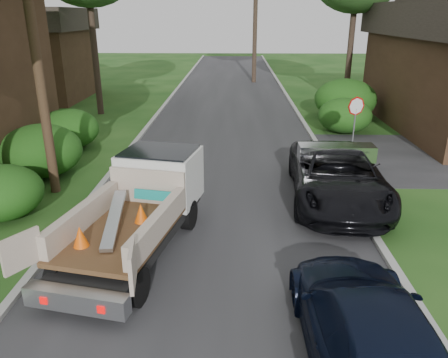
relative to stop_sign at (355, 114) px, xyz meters
name	(u,v)px	position (x,y,z in m)	size (l,w,h in m)	color
ground	(215,279)	(-5.20, -9.00, -1.78)	(120.00, 120.00, 0.00)	#163F12
road	(225,149)	(-5.20, 1.00, -1.77)	(8.00, 90.00, 0.02)	#28282B
curb_left	(132,147)	(-9.30, 1.00, -1.72)	(0.20, 90.00, 0.12)	#9E9E99
curb_right	(320,148)	(-1.10, 1.00, -1.72)	(0.20, 90.00, 0.12)	#9E9E99
stop_sign	(355,114)	(0.00, 0.00, 0.00)	(0.71, 0.32, 2.48)	slate
utility_pole	(32,26)	(-10.68, -4.02, 3.40)	(2.42, 1.25, 10.00)	#382619
house_left_far	(30,53)	(-18.70, 13.00, 1.27)	(7.56, 7.56, 6.00)	#3C2618
hedge_left_a	(1,193)	(-11.40, -6.00, -1.01)	(2.34, 2.34, 1.53)	#11440F
hedge_left_b	(41,151)	(-11.70, -2.50, -0.84)	(2.86, 2.86, 1.87)	#11440F
hedge_left_c	(68,129)	(-12.00, 1.00, -0.93)	(2.60, 2.60, 1.70)	#11440F
hedge_right_a	(345,115)	(0.60, 4.00, -0.93)	(2.60, 2.60, 1.70)	#11440F
hedge_right_b	(345,99)	(1.30, 7.00, -0.67)	(3.38, 3.38, 2.21)	#11440F
flatbed_truck	(146,198)	(-7.01, -7.13, -0.64)	(3.37, 5.88, 2.10)	black
black_pickup	(337,175)	(-1.60, -4.50, -0.95)	(2.74, 5.94, 1.65)	black
navy_suv	(369,331)	(-2.60, -11.50, -1.05)	(2.05, 5.04, 1.46)	black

